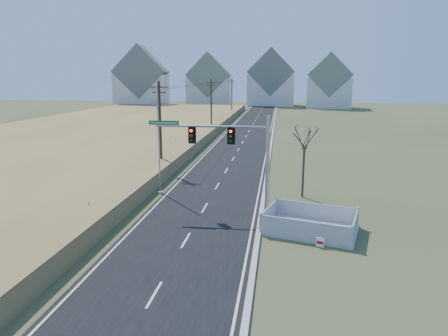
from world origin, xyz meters
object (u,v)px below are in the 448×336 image
traffic_signal_mast (241,153)px  bare_tree (305,136)px  fence_enclosure (310,227)px  flagpole (159,152)px  open_sign (320,242)px

traffic_signal_mast → bare_tree: (4.55, 4.32, 0.65)m
fence_enclosure → bare_tree: bare_tree is taller
fence_enclosure → bare_tree: 8.66m
traffic_signal_mast → flagpole: 7.88m
traffic_signal_mast → fence_enclosure: (4.64, -3.00, -3.98)m
open_sign → bare_tree: bearing=112.7°
fence_enclosure → open_sign: (0.40, -2.43, 0.03)m
bare_tree → traffic_signal_mast: bearing=-136.5°
fence_enclosure → flagpole: (-11.59, 6.64, 3.21)m
traffic_signal_mast → open_sign: size_ratio=15.40×
fence_enclosure → open_sign: bearing=-65.5°
fence_enclosure → flagpole: flagpole is taller
traffic_signal_mast → open_sign: bearing=-47.6°
traffic_signal_mast → open_sign: traffic_signal_mast is taller
fence_enclosure → open_sign: size_ratio=11.44×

